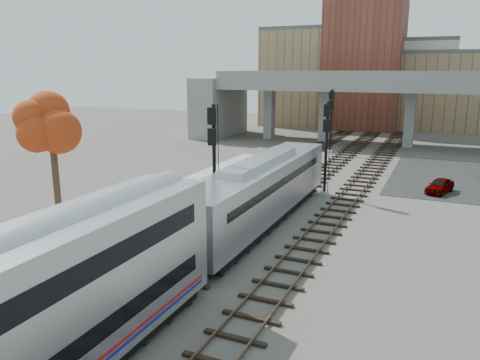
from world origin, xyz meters
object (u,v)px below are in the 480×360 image
Objects in this scene: locomotive at (261,190)px; tree at (51,124)px; signal_mast_far at (331,121)px; car_a at (440,186)px; signal_mast_near at (214,168)px; signal_mast_mid at (326,149)px.

tree is at bearing -160.78° from locomotive.
tree reaches higher than signal_mast_far.
locomotive reaches higher than car_a.
signal_mast_mid is at bearing 69.66° from signal_mast_near.
signal_mast_mid is 2.12× the size of car_a.
signal_mast_mid is at bearing -77.89° from signal_mast_far.
tree reaches higher than signal_mast_near.
signal_mast_near is 11.80m from signal_mast_mid.
signal_mast_far is at bearing 94.32° from locomotive.
signal_mast_far is (-2.10, 27.81, 1.51)m from locomotive.
tree is at bearing -124.33° from car_a.
signal_mast_near is 2.25× the size of car_a.
signal_mast_near is 0.91× the size of tree.
signal_mast_far is 0.88× the size of tree.
signal_mast_mid is 19.54m from signal_mast_far.
signal_mast_near is at bearing -131.76° from locomotive.
signal_mast_far is (0.00, 30.16, -0.18)m from signal_mast_near.
tree is (-10.55, -2.06, 2.36)m from signal_mast_near.
signal_mast_far is at bearing 90.00° from signal_mast_near.
signal_mast_mid is (4.10, 11.06, -0.30)m from signal_mast_near.
car_a is (10.35, 13.06, -1.65)m from locomotive.
signal_mast_near is 20.09m from car_a.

